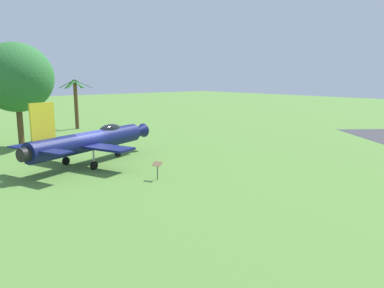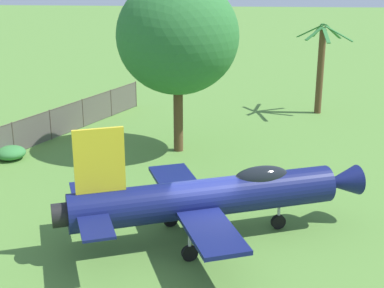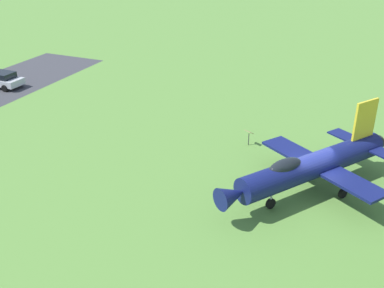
{
  "view_description": "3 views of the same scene",
  "coord_description": "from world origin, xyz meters",
  "px_view_note": "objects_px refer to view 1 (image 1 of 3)",
  "views": [
    {
      "loc": [
        25.6,
        -11.37,
        6.51
      ],
      "look_at": [
        4.71,
        6.03,
        1.5
      ],
      "focal_mm": 34.47,
      "sensor_mm": 36.0,
      "label": 1
    },
    {
      "loc": [
        19.96,
        0.87,
        10.66
      ],
      "look_at": [
        -4.15,
        -0.8,
        2.5
      ],
      "focal_mm": 53.4,
      "sensor_mm": 36.0,
      "label": 2
    },
    {
      "loc": [
        -20.79,
        11.78,
        14.29
      ],
      "look_at": [
        4.71,
        6.03,
        1.5
      ],
      "focal_mm": 43.05,
      "sensor_mm": 36.0,
      "label": 3
    }
  ],
  "objects_px": {
    "palm_tree": "(76,103)",
    "shade_tree": "(16,78)",
    "display_jet": "(93,140)",
    "info_plaque": "(157,166)"
  },
  "relations": [
    {
      "from": "palm_tree",
      "to": "shade_tree",
      "type": "bearing_deg",
      "value": -46.21
    },
    {
      "from": "display_jet",
      "to": "shade_tree",
      "type": "distance_m",
      "value": 11.47
    },
    {
      "from": "palm_tree",
      "to": "info_plaque",
      "type": "distance_m",
      "value": 26.29
    },
    {
      "from": "display_jet",
      "to": "shade_tree",
      "type": "bearing_deg",
      "value": 82.63
    },
    {
      "from": "display_jet",
      "to": "info_plaque",
      "type": "bearing_deg",
      "value": -100.24
    },
    {
      "from": "shade_tree",
      "to": "display_jet",
      "type": "bearing_deg",
      "value": 12.79
    },
    {
      "from": "palm_tree",
      "to": "info_plaque",
      "type": "relative_size",
      "value": 5.36
    },
    {
      "from": "display_jet",
      "to": "info_plaque",
      "type": "height_order",
      "value": "display_jet"
    },
    {
      "from": "display_jet",
      "to": "shade_tree",
      "type": "relative_size",
      "value": 1.25
    },
    {
      "from": "shade_tree",
      "to": "info_plaque",
      "type": "relative_size",
      "value": 8.33
    }
  ]
}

